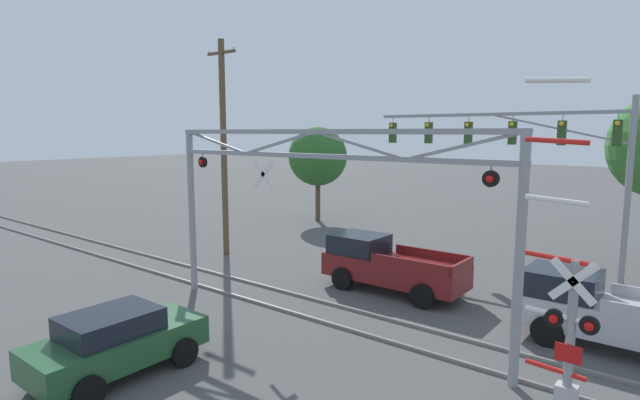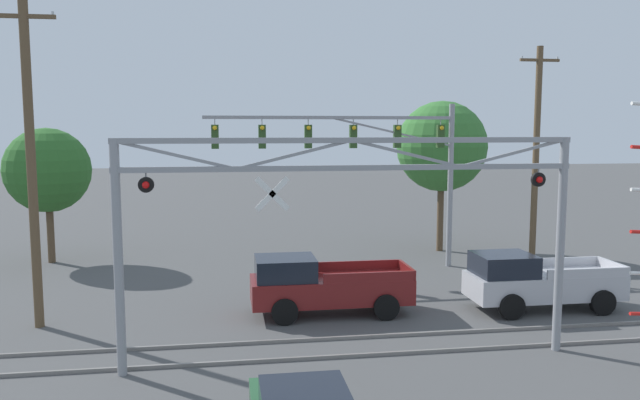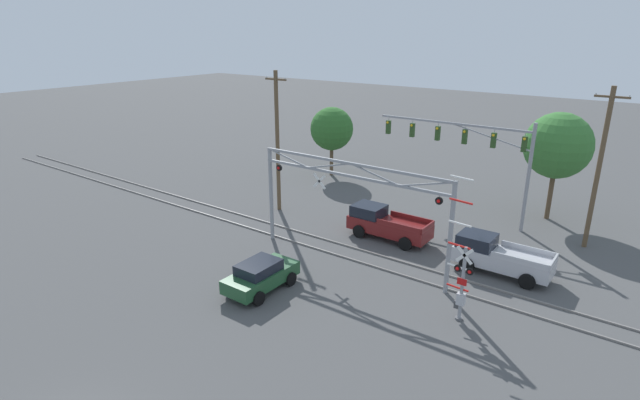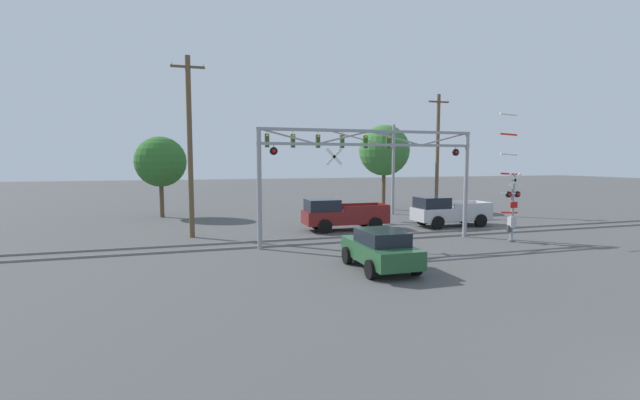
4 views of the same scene
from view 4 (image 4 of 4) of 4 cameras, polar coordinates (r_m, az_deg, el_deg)
The scene contains 12 objects.
rail_track_near at distance 22.94m, azimuth 6.38°, elevation -5.39°, with size 80.00×0.08×0.10m, color gray.
rail_track_far at distance 24.25m, azimuth 5.03°, elevation -4.81°, with size 80.00×0.08×0.10m, color gray.
crossing_gantry at distance 22.29m, azimuth 6.73°, elevation 4.79°, with size 11.81×0.27×5.87m.
crossing_signal_mast at distance 24.62m, azimuth 24.19°, elevation -0.33°, with size 1.44×0.35×6.73m.
traffic_signal_span at distance 33.28m, azimuth 4.61°, elevation 6.69°, with size 10.75×0.39×7.14m.
pickup_truck_lead at distance 26.44m, azimuth 2.83°, elevation -1.94°, with size 5.24×2.10×1.95m.
pickup_truck_following at distance 29.19m, azimuth 16.65°, elevation -1.48°, with size 5.10×2.10×1.95m.
sedan_waiting at distance 17.04m, azimuth 8.04°, elevation -6.45°, with size 2.06×4.05×1.58m.
utility_pole_left at distance 24.74m, azimuth -16.96°, elevation 6.98°, with size 1.80×0.28×9.95m.
utility_pole_right at distance 36.31m, azimuth 15.39°, elevation 6.13°, with size 1.80×0.28×9.63m.
background_tree_beyond_span at distance 38.09m, azimuth 8.54°, elevation 6.55°, with size 4.44×4.44×7.43m.
background_tree_far_left_verge at distance 34.51m, azimuth -20.50°, elevation 4.79°, with size 3.79×3.79×6.12m.
Camera 4 is at (-8.96, -3.57, 4.25)m, focal length 24.00 mm.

